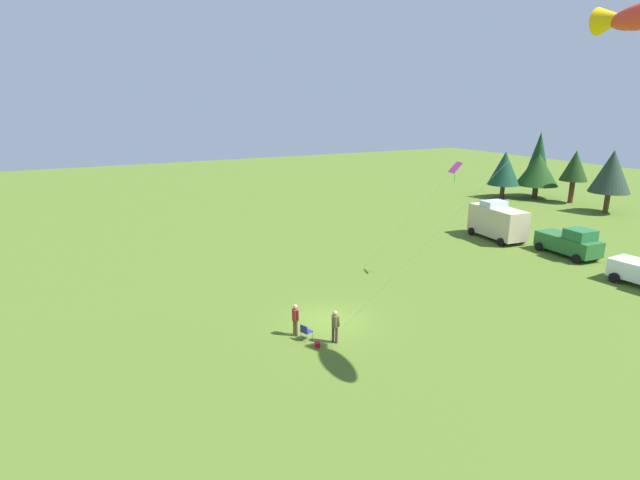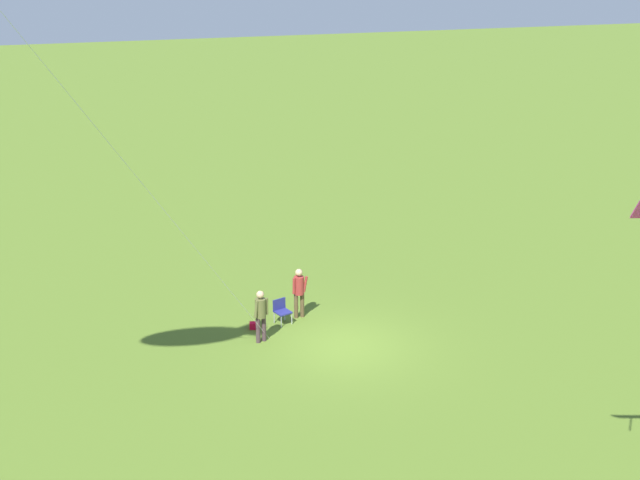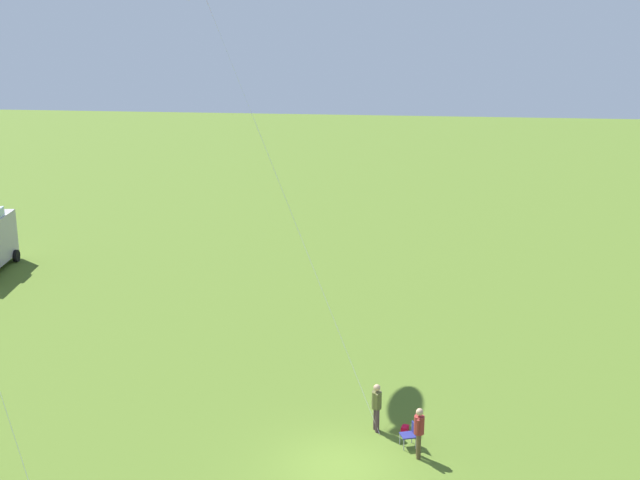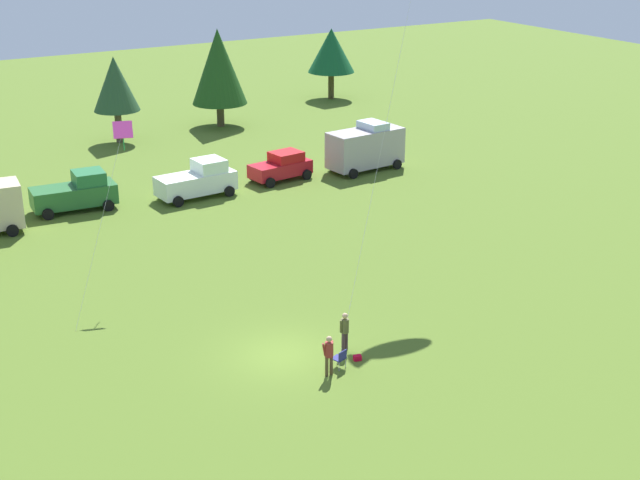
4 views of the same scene
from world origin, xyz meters
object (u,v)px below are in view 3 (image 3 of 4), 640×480
Objects in this scene: folding_chair at (411,433)px; person_spectator at (419,429)px; backpack_on_grass at (405,429)px; person_kite_flyer at (377,404)px.

person_spectator is at bearing 91.27° from folding_chair.
person_kite_flyer is at bearing 90.18° from backpack_on_grass.
person_kite_flyer is 1.35m from backpack_on_grass.
person_spectator reaches higher than folding_chair.
person_spectator is (-0.68, -0.26, 0.53)m from folding_chair.
backpack_on_grass is (1.65, 0.46, -0.91)m from person_spectator.
folding_chair is 2.56× the size of backpack_on_grass.
backpack_on_grass is (0.96, 0.20, -0.38)m from folding_chair.
person_spectator is 1.94m from backpack_on_grass.
person_spectator is 5.44× the size of backpack_on_grass.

